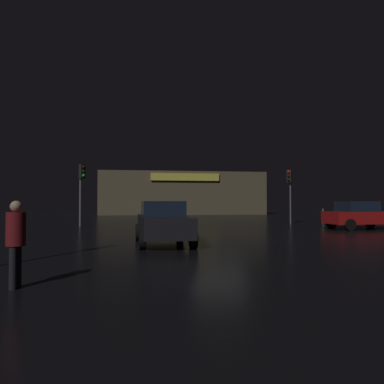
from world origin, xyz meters
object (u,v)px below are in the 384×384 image
(store_building, at_px, (181,194))
(pedestrian, at_px, (16,238))
(traffic_signal_opposite, at_px, (82,182))
(car_near, at_px, (360,215))
(car_far, at_px, (163,222))
(traffic_signal_cross_right, at_px, (290,182))

(store_building, distance_m, pedestrian, 40.25)
(traffic_signal_opposite, distance_m, car_near, 16.83)
(car_near, height_order, car_far, car_near)
(car_far, distance_m, pedestrian, 7.28)
(car_far, bearing_deg, traffic_signal_cross_right, 47.34)
(store_building, xyz_separation_m, pedestrian, (-7.77, -39.46, -1.67))
(traffic_signal_opposite, xyz_separation_m, pedestrian, (1.28, -16.74, -1.92))
(store_building, height_order, traffic_signal_opposite, store_building)
(store_building, height_order, pedestrian, store_building)
(pedestrian, bearing_deg, car_near, 39.38)
(traffic_signal_cross_right, distance_m, pedestrian, 21.15)
(traffic_signal_cross_right, xyz_separation_m, pedestrian, (-12.63, -16.84, -1.98))
(traffic_signal_opposite, bearing_deg, car_near, -16.01)
(traffic_signal_cross_right, relative_size, car_near, 0.94)
(pedestrian, bearing_deg, traffic_signal_opposite, 94.37)
(store_building, relative_size, car_near, 4.97)
(store_building, height_order, traffic_signal_cross_right, store_building)
(store_building, relative_size, traffic_signal_opposite, 5.08)
(traffic_signal_opposite, xyz_separation_m, car_far, (4.43, -10.18, -2.04))
(traffic_signal_cross_right, xyz_separation_m, car_far, (-9.48, -10.29, -2.10))
(car_far, relative_size, pedestrian, 2.75)
(traffic_signal_opposite, bearing_deg, car_far, -66.47)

